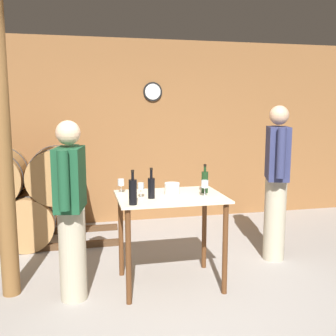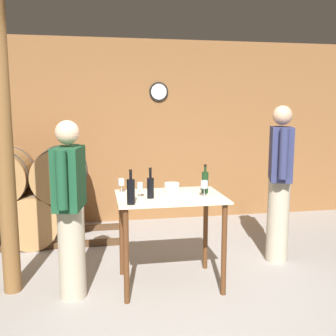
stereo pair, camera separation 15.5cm
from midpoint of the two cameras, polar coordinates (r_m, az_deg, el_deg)
name	(u,v)px [view 1 (the left image)]	position (r m, az deg, el deg)	size (l,w,h in m)	color
ground_plane	(193,309)	(3.59, 2.33, -19.79)	(14.00, 14.00, 0.00)	#9E9993
back_wall	(141,132)	(5.93, -4.69, 5.24)	(8.40, 0.08, 2.70)	brown
barrel_rack	(13,198)	(5.29, -22.32, -4.08)	(2.96, 0.80, 1.23)	#4C331E
tasting_table	(170,213)	(3.78, -0.85, -6.59)	(1.01, 0.74, 0.89)	beige
wooden_post	(3,150)	(3.78, -23.97, 2.43)	(0.16, 0.16, 2.70)	brown
wine_bottle_far_left	(133,191)	(3.39, -6.43, -3.36)	(0.07, 0.07, 0.30)	black
wine_bottle_left	(151,187)	(3.61, -3.66, -2.76)	(0.06, 0.06, 0.29)	black
wine_bottle_center	(205,181)	(3.85, 4.21, -1.94)	(0.07, 0.07, 0.28)	#193819
wine_glass_near_left	(121,183)	(3.86, -7.99, -2.16)	(0.06, 0.06, 0.14)	silver
wine_glass_near_center	(141,187)	(3.62, -5.19, -2.77)	(0.06, 0.06, 0.15)	silver
wine_glass_near_right	(205,185)	(3.69, 4.16, -2.42)	(0.07, 0.07, 0.16)	silver
ice_bucket	(172,189)	(3.79, -0.59, -3.01)	(0.15, 0.15, 0.11)	white
person_host	(71,208)	(3.58, -15.13, -5.57)	(0.29, 0.58, 1.61)	#B7AD93
person_visitor_with_scarf	(276,180)	(4.51, 14.51, -1.65)	(0.34, 0.56, 1.74)	#B7AD93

